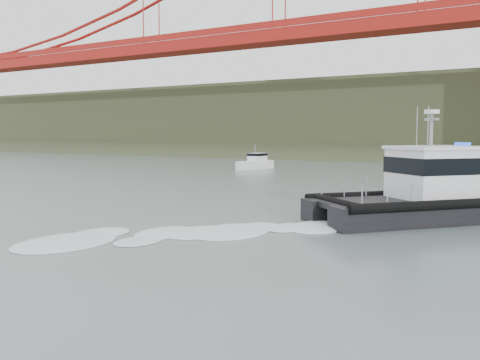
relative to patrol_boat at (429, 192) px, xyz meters
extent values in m
plane|color=slate|center=(-9.15, -16.94, -1.53)|extent=(400.00, 400.00, 0.00)
cube|color=#343E23|center=(-9.15, 75.06, -1.53)|extent=(500.00, 44.72, 16.25)
cube|color=#9F1913|center=(-9.15, 58.06, 20.47)|extent=(260.00, 6.00, 2.20)
cube|color=black|center=(-1.30, 0.85, -1.05)|extent=(9.26, 10.56, 1.37)
cube|color=black|center=(1.06, -1.14, -1.05)|extent=(9.26, 10.56, 1.37)
cube|color=black|center=(-0.49, -0.58, -0.50)|extent=(10.50, 11.24, 0.29)
cube|color=white|center=(0.25, 0.29, 0.95)|extent=(5.28, 5.36, 2.63)
cube|color=black|center=(0.25, 0.29, 1.43)|extent=(5.37, 5.45, 0.86)
cube|color=white|center=(0.25, 0.29, 2.36)|extent=(5.60, 5.68, 0.18)
cylinder|color=gray|center=(0.03, 0.03, 3.30)|extent=(0.18, 0.18, 2.06)
cylinder|color=white|center=(0.03, 0.03, 4.27)|extent=(0.80, 0.80, 0.21)
cube|color=white|center=(-28.53, 30.99, -1.03)|extent=(2.48, 6.11, 1.19)
cube|color=white|center=(-28.48, 31.49, -0.04)|extent=(1.79, 2.51, 1.19)
cube|color=black|center=(-28.48, 31.49, 0.36)|extent=(1.84, 2.57, 0.35)
cylinder|color=gray|center=(-28.53, 30.99, 1.06)|extent=(0.08, 0.08, 1.19)
camera|label=1|loc=(6.22, -29.60, 3.11)|focal=40.00mm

